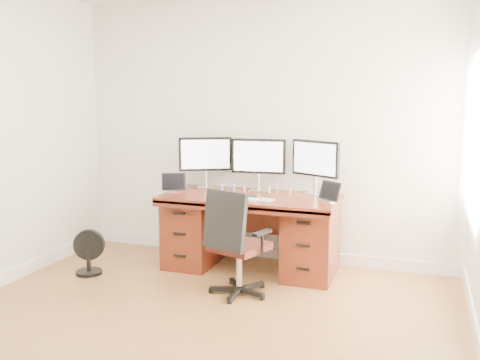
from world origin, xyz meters
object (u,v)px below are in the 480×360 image
(office_chair, at_px, (236,261))
(floor_fan, at_px, (88,253))
(monitor_center, at_px, (258,158))
(desk, at_px, (251,230))
(keyboard, at_px, (243,199))

(office_chair, bearing_deg, floor_fan, -163.41)
(office_chair, distance_m, floor_fan, 1.54)
(office_chair, xyz_separation_m, floor_fan, (-1.53, 0.05, -0.10))
(floor_fan, xyz_separation_m, monitor_center, (1.44, 0.90, 0.88))
(desk, distance_m, office_chair, 0.72)
(desk, bearing_deg, floor_fan, -155.39)
(office_chair, height_order, floor_fan, office_chair)
(monitor_center, bearing_deg, floor_fan, -153.79)
(floor_fan, distance_m, monitor_center, 1.91)
(monitor_center, distance_m, keyboard, 0.58)
(desk, height_order, floor_fan, desk)
(office_chair, relative_size, monitor_center, 1.70)
(monitor_center, bearing_deg, desk, -95.77)
(floor_fan, bearing_deg, monitor_center, 12.01)
(desk, xyz_separation_m, monitor_center, (0.00, 0.24, 0.68))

